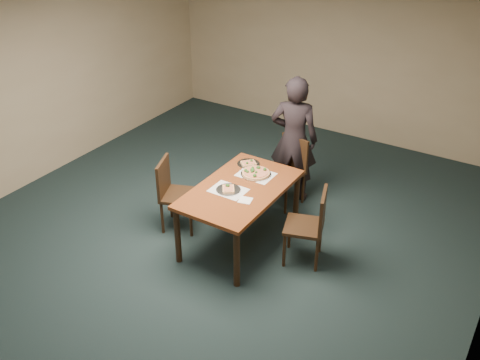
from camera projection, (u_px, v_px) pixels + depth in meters
The scene contains 13 objects.
ground at pixel (197, 254), 6.23m from camera, with size 8.00×8.00×0.00m, color black.
room_shell at pixel (190, 116), 5.36m from camera, with size 8.00×8.00×8.00m.
dining_table at pixel (240, 194), 6.12m from camera, with size 0.90×1.50×0.75m.
chair_far at pixel (289, 167), 6.99m from camera, with size 0.50×0.50×0.91m.
chair_left at pixel (173, 190), 6.48m from camera, with size 0.54×0.54×0.91m.
chair_right at pixel (311, 223), 5.88m from camera, with size 0.53×0.53×0.91m.
diner at pixel (294, 139), 6.93m from camera, with size 0.62×0.41×1.71m, color black.
placemat_main at pixel (256, 175), 6.33m from camera, with size 0.42×0.32×0.00m, color white.
placemat_near at pixel (228, 190), 6.02m from camera, with size 0.40×0.30×0.00m, color white.
pizza_pan at pixel (256, 173), 6.32m from camera, with size 0.36×0.36×0.07m.
slice_plate_near at pixel (228, 189), 6.02m from camera, with size 0.28×0.28×0.06m.
slice_plate_far at pixel (248, 163), 6.55m from camera, with size 0.28×0.28×0.06m.
napkin at pixel (245, 200), 5.84m from camera, with size 0.14×0.14×0.01m, color white.
Camera 1 is at (3.05, -3.94, 3.87)m, focal length 40.00 mm.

